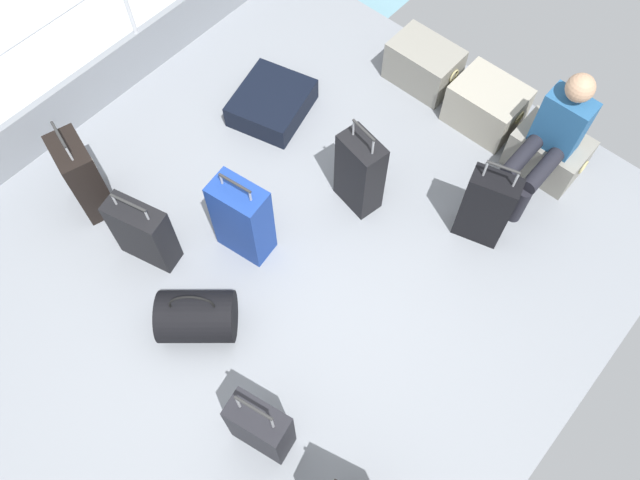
{
  "coord_description": "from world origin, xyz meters",
  "views": [
    {
      "loc": [
        1.6,
        -1.31,
        4.22
      ],
      "look_at": [
        0.18,
        0.31,
        0.25
      ],
      "focal_mm": 35.68,
      "sensor_mm": 36.0,
      "label": 1
    }
  ],
  "objects_px": {
    "cargo_crate_0": "(424,65)",
    "cargo_crate_2": "(548,153)",
    "suitcase_7": "(261,427)",
    "suitcase_0": "(143,233)",
    "suitcase_1": "(272,103)",
    "duffel_bag": "(197,316)",
    "suitcase_3": "(242,219)",
    "suitcase_4": "(360,173)",
    "suitcase_6": "(486,207)",
    "suitcase_2": "(83,176)",
    "passenger_seated": "(551,137)",
    "cargo_crate_1": "(487,105)"
  },
  "relations": [
    {
      "from": "cargo_crate_1",
      "to": "suitcase_4",
      "type": "relative_size",
      "value": 0.69
    },
    {
      "from": "suitcase_4",
      "to": "duffel_bag",
      "type": "bearing_deg",
      "value": -95.48
    },
    {
      "from": "suitcase_1",
      "to": "suitcase_3",
      "type": "relative_size",
      "value": 0.91
    },
    {
      "from": "suitcase_2",
      "to": "suitcase_6",
      "type": "relative_size",
      "value": 0.99
    },
    {
      "from": "cargo_crate_2",
      "to": "suitcase_7",
      "type": "xyz_separation_m",
      "value": [
        -0.2,
        -3.02,
        0.11
      ]
    },
    {
      "from": "suitcase_6",
      "to": "duffel_bag",
      "type": "distance_m",
      "value": 2.17
    },
    {
      "from": "suitcase_1",
      "to": "suitcase_4",
      "type": "relative_size",
      "value": 0.87
    },
    {
      "from": "suitcase_4",
      "to": "suitcase_3",
      "type": "bearing_deg",
      "value": -113.32
    },
    {
      "from": "cargo_crate_2",
      "to": "suitcase_0",
      "type": "relative_size",
      "value": 0.84
    },
    {
      "from": "cargo_crate_1",
      "to": "suitcase_0",
      "type": "distance_m",
      "value": 2.89
    },
    {
      "from": "suitcase_4",
      "to": "duffel_bag",
      "type": "relative_size",
      "value": 1.38
    },
    {
      "from": "suitcase_6",
      "to": "suitcase_7",
      "type": "height_order",
      "value": "suitcase_6"
    },
    {
      "from": "suitcase_0",
      "to": "cargo_crate_2",
      "type": "bearing_deg",
      "value": 55.75
    },
    {
      "from": "suitcase_4",
      "to": "suitcase_6",
      "type": "height_order",
      "value": "suitcase_4"
    },
    {
      "from": "suitcase_2",
      "to": "duffel_bag",
      "type": "distance_m",
      "value": 1.39
    },
    {
      "from": "cargo_crate_2",
      "to": "duffel_bag",
      "type": "bearing_deg",
      "value": -111.1
    },
    {
      "from": "cargo_crate_1",
      "to": "suitcase_7",
      "type": "height_order",
      "value": "suitcase_7"
    },
    {
      "from": "suitcase_7",
      "to": "suitcase_0",
      "type": "bearing_deg",
      "value": 164.77
    },
    {
      "from": "suitcase_1",
      "to": "duffel_bag",
      "type": "distance_m",
      "value": 1.98
    },
    {
      "from": "cargo_crate_1",
      "to": "passenger_seated",
      "type": "bearing_deg",
      "value": -21.24
    },
    {
      "from": "suitcase_4",
      "to": "suitcase_7",
      "type": "bearing_deg",
      "value": -68.43
    },
    {
      "from": "cargo_crate_0",
      "to": "duffel_bag",
      "type": "relative_size",
      "value": 0.98
    },
    {
      "from": "suitcase_3",
      "to": "suitcase_7",
      "type": "bearing_deg",
      "value": -41.26
    },
    {
      "from": "cargo_crate_2",
      "to": "suitcase_1",
      "type": "height_order",
      "value": "cargo_crate_2"
    },
    {
      "from": "suitcase_2",
      "to": "cargo_crate_0",
      "type": "bearing_deg",
      "value": 66.72
    },
    {
      "from": "cargo_crate_0",
      "to": "suitcase_6",
      "type": "bearing_deg",
      "value": -37.34
    },
    {
      "from": "passenger_seated",
      "to": "suitcase_4",
      "type": "distance_m",
      "value": 1.4
    },
    {
      "from": "suitcase_4",
      "to": "suitcase_7",
      "type": "xyz_separation_m",
      "value": [
        0.71,
        -1.8,
        -0.06
      ]
    },
    {
      "from": "passenger_seated",
      "to": "cargo_crate_2",
      "type": "bearing_deg",
      "value": 90.0
    },
    {
      "from": "cargo_crate_2",
      "to": "suitcase_2",
      "type": "height_order",
      "value": "suitcase_2"
    },
    {
      "from": "cargo_crate_2",
      "to": "passenger_seated",
      "type": "relative_size",
      "value": 0.56
    },
    {
      "from": "suitcase_4",
      "to": "cargo_crate_1",
      "type": "bearing_deg",
      "value": 77.11
    },
    {
      "from": "passenger_seated",
      "to": "suitcase_6",
      "type": "relative_size",
      "value": 1.24
    },
    {
      "from": "cargo_crate_0",
      "to": "cargo_crate_2",
      "type": "distance_m",
      "value": 1.28
    },
    {
      "from": "suitcase_0",
      "to": "suitcase_6",
      "type": "bearing_deg",
      "value": 45.45
    },
    {
      "from": "cargo_crate_2",
      "to": "suitcase_0",
      "type": "distance_m",
      "value": 3.14
    },
    {
      "from": "cargo_crate_0",
      "to": "suitcase_2",
      "type": "xyz_separation_m",
      "value": [
        -1.15,
        -2.67,
        0.15
      ]
    },
    {
      "from": "suitcase_3",
      "to": "suitcase_1",
      "type": "bearing_deg",
      "value": 124.79
    },
    {
      "from": "cargo_crate_2",
      "to": "suitcase_7",
      "type": "bearing_deg",
      "value": -93.89
    },
    {
      "from": "suitcase_1",
      "to": "suitcase_2",
      "type": "height_order",
      "value": "suitcase_2"
    },
    {
      "from": "suitcase_1",
      "to": "suitcase_4",
      "type": "bearing_deg",
      "value": -10.22
    },
    {
      "from": "cargo_crate_0",
      "to": "cargo_crate_1",
      "type": "height_order",
      "value": "cargo_crate_1"
    },
    {
      "from": "cargo_crate_0",
      "to": "duffel_bag",
      "type": "height_order",
      "value": "duffel_bag"
    },
    {
      "from": "suitcase_4",
      "to": "suitcase_7",
      "type": "relative_size",
      "value": 1.11
    },
    {
      "from": "suitcase_2",
      "to": "suitcase_4",
      "type": "distance_m",
      "value": 2.04
    },
    {
      "from": "suitcase_4",
      "to": "suitcase_7",
      "type": "distance_m",
      "value": 1.94
    },
    {
      "from": "suitcase_2",
      "to": "suitcase_7",
      "type": "height_order",
      "value": "suitcase_2"
    },
    {
      "from": "cargo_crate_2",
      "to": "suitcase_6",
      "type": "height_order",
      "value": "suitcase_6"
    },
    {
      "from": "suitcase_3",
      "to": "suitcase_4",
      "type": "relative_size",
      "value": 0.96
    },
    {
      "from": "suitcase_2",
      "to": "suitcase_3",
      "type": "height_order",
      "value": "suitcase_2"
    }
  ]
}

